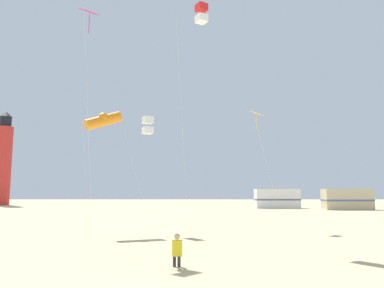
{
  "coord_description": "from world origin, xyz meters",
  "views": [
    {
      "loc": [
        -0.06,
        -6.4,
        2.61
      ],
      "look_at": [
        -0.1,
        10.87,
        4.79
      ],
      "focal_mm": 34.4,
      "sensor_mm": 36.0,
      "label": 1
    }
  ],
  "objects_px": {
    "kite_box_white": "(148,125)",
    "kite_diamond_gold": "(258,117)",
    "kite_box_scarlet": "(202,14)",
    "kite_flyer_standing": "(178,250)",
    "kite_diamond_magenta": "(90,22)",
    "rv_van_tan": "(348,199)",
    "kite_tube_orange": "(104,120)",
    "lighthouse_distant": "(4,161)",
    "rv_van_white": "(278,199)"
  },
  "relations": [
    {
      "from": "kite_flyer_standing",
      "to": "lighthouse_distant",
      "type": "relative_size",
      "value": 0.07
    },
    {
      "from": "kite_box_white",
      "to": "rv_van_tan",
      "type": "xyz_separation_m",
      "value": [
        24.03,
        26.45,
        -5.49
      ]
    },
    {
      "from": "rv_van_tan",
      "to": "lighthouse_distant",
      "type": "bearing_deg",
      "value": 164.13
    },
    {
      "from": "lighthouse_distant",
      "to": "rv_van_white",
      "type": "distance_m",
      "value": 47.97
    },
    {
      "from": "kite_diamond_magenta",
      "to": "kite_diamond_gold",
      "type": "relative_size",
      "value": 1.48
    },
    {
      "from": "kite_tube_orange",
      "to": "kite_box_white",
      "type": "relative_size",
      "value": 1.05
    },
    {
      "from": "kite_box_white",
      "to": "lighthouse_distant",
      "type": "height_order",
      "value": "lighthouse_distant"
    },
    {
      "from": "kite_diamond_magenta",
      "to": "rv_van_white",
      "type": "bearing_deg",
      "value": 63.24
    },
    {
      "from": "kite_tube_orange",
      "to": "kite_box_scarlet",
      "type": "relative_size",
      "value": 0.57
    },
    {
      "from": "kite_box_white",
      "to": "rv_van_white",
      "type": "relative_size",
      "value": 1.15
    },
    {
      "from": "kite_flyer_standing",
      "to": "kite_box_white",
      "type": "xyz_separation_m",
      "value": [
        -2.43,
        11.22,
        6.26
      ]
    },
    {
      "from": "kite_box_white",
      "to": "kite_box_scarlet",
      "type": "distance_m",
      "value": 7.8
    },
    {
      "from": "kite_tube_orange",
      "to": "lighthouse_distant",
      "type": "distance_m",
      "value": 50.38
    },
    {
      "from": "kite_box_white",
      "to": "kite_diamond_gold",
      "type": "xyz_separation_m",
      "value": [
        7.61,
        2.03,
        0.95
      ]
    },
    {
      "from": "kite_diamond_magenta",
      "to": "kite_box_white",
      "type": "relative_size",
      "value": 1.66
    },
    {
      "from": "kite_diamond_gold",
      "to": "lighthouse_distant",
      "type": "xyz_separation_m",
      "value": [
        -38.44,
        39.46,
        0.01
      ]
    },
    {
      "from": "kite_box_scarlet",
      "to": "rv_van_tan",
      "type": "xyz_separation_m",
      "value": [
        20.54,
        29.66,
        -11.68
      ]
    },
    {
      "from": "kite_diamond_gold",
      "to": "kite_box_scarlet",
      "type": "height_order",
      "value": "kite_box_scarlet"
    },
    {
      "from": "kite_diamond_magenta",
      "to": "kite_tube_orange",
      "type": "xyz_separation_m",
      "value": [
        -0.26,
        4.77,
        -4.44
      ]
    },
    {
      "from": "kite_diamond_magenta",
      "to": "lighthouse_distant",
      "type": "bearing_deg",
      "value": 121.17
    },
    {
      "from": "kite_box_white",
      "to": "kite_diamond_magenta",
      "type": "bearing_deg",
      "value": -116.65
    },
    {
      "from": "kite_box_scarlet",
      "to": "kite_diamond_gold",
      "type": "bearing_deg",
      "value": 51.82
    },
    {
      "from": "lighthouse_distant",
      "to": "rv_van_white",
      "type": "relative_size",
      "value": 2.59
    },
    {
      "from": "kite_diamond_gold",
      "to": "lighthouse_distant",
      "type": "distance_m",
      "value": 55.09
    },
    {
      "from": "kite_box_scarlet",
      "to": "kite_flyer_standing",
      "type": "bearing_deg",
      "value": -97.55
    },
    {
      "from": "kite_diamond_magenta",
      "to": "kite_flyer_standing",
      "type": "bearing_deg",
      "value": -50.21
    },
    {
      "from": "kite_box_white",
      "to": "kite_diamond_gold",
      "type": "height_order",
      "value": "kite_diamond_gold"
    },
    {
      "from": "kite_box_scarlet",
      "to": "rv_van_white",
      "type": "relative_size",
      "value": 2.11
    },
    {
      "from": "kite_diamond_magenta",
      "to": "kite_box_white",
      "type": "height_order",
      "value": "kite_diamond_magenta"
    },
    {
      "from": "kite_flyer_standing",
      "to": "kite_tube_orange",
      "type": "bearing_deg",
      "value": -67.86
    },
    {
      "from": "kite_box_white",
      "to": "kite_box_scarlet",
      "type": "relative_size",
      "value": 0.55
    },
    {
      "from": "kite_diamond_gold",
      "to": "rv_van_tan",
      "type": "distance_m",
      "value": 30.12
    },
    {
      "from": "kite_diamond_magenta",
      "to": "kite_tube_orange",
      "type": "height_order",
      "value": "kite_diamond_magenta"
    },
    {
      "from": "kite_tube_orange",
      "to": "rv_van_white",
      "type": "bearing_deg",
      "value": 59.45
    },
    {
      "from": "kite_flyer_standing",
      "to": "lighthouse_distant",
      "type": "distance_m",
      "value": 62.74
    },
    {
      "from": "kite_diamond_magenta",
      "to": "rv_van_tan",
      "type": "relative_size",
      "value": 1.92
    },
    {
      "from": "kite_diamond_magenta",
      "to": "kite_box_scarlet",
      "type": "relative_size",
      "value": 0.91
    },
    {
      "from": "kite_diamond_gold",
      "to": "kite_flyer_standing",
      "type": "bearing_deg",
      "value": -111.36
    },
    {
      "from": "kite_flyer_standing",
      "to": "kite_diamond_magenta",
      "type": "height_order",
      "value": "kite_diamond_magenta"
    },
    {
      "from": "kite_diamond_magenta",
      "to": "rv_van_tan",
      "type": "xyz_separation_m",
      "value": [
        26.63,
        31.63,
        -10.21
      ]
    },
    {
      "from": "kite_diamond_magenta",
      "to": "lighthouse_distant",
      "type": "distance_m",
      "value": 54.67
    },
    {
      "from": "kite_diamond_magenta",
      "to": "rv_van_white",
      "type": "relative_size",
      "value": 1.91
    },
    {
      "from": "kite_box_white",
      "to": "lighthouse_distant",
      "type": "relative_size",
      "value": 0.44
    },
    {
      "from": "lighthouse_distant",
      "to": "kite_box_scarlet",
      "type": "bearing_deg",
      "value": -52.48
    },
    {
      "from": "kite_diamond_gold",
      "to": "rv_van_white",
      "type": "distance_m",
      "value": 30.32
    },
    {
      "from": "kite_box_white",
      "to": "kite_diamond_gold",
      "type": "bearing_deg",
      "value": 14.95
    },
    {
      "from": "kite_diamond_gold",
      "to": "kite_diamond_magenta",
      "type": "bearing_deg",
      "value": -144.78
    },
    {
      "from": "kite_flyer_standing",
      "to": "rv_van_tan",
      "type": "distance_m",
      "value": 43.43
    },
    {
      "from": "kite_diamond_gold",
      "to": "rv_van_white",
      "type": "bearing_deg",
      "value": 74.67
    },
    {
      "from": "kite_tube_orange",
      "to": "kite_diamond_gold",
      "type": "bearing_deg",
      "value": 13.14
    }
  ]
}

